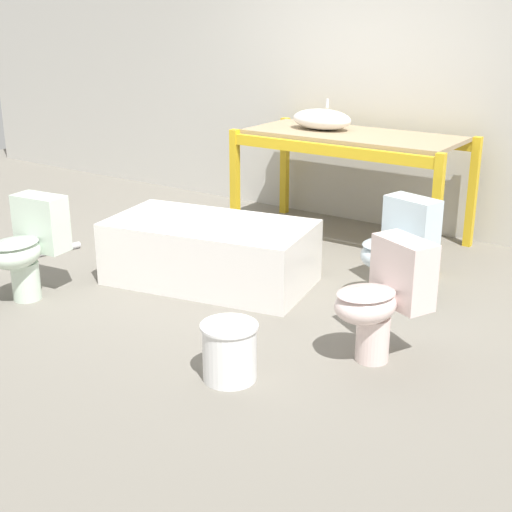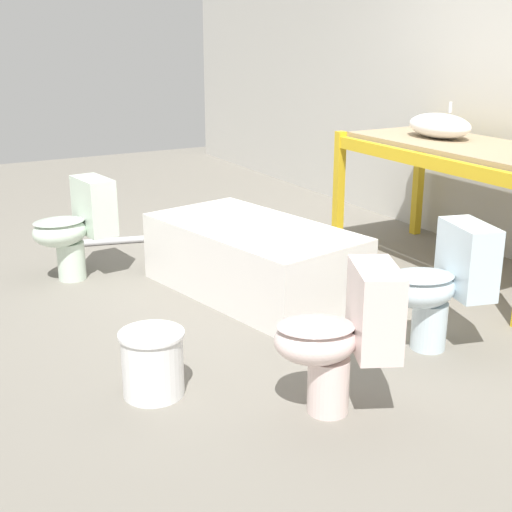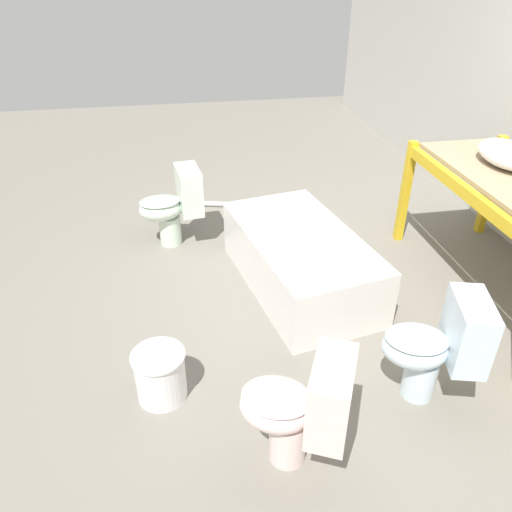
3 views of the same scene
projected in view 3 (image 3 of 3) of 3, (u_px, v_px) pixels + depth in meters
ground_plane at (338, 289)px, 4.09m from camera, size 12.00×12.00×0.00m
sink_basin at (507, 154)px, 3.77m from camera, size 0.56×0.34×0.26m
bathtub_main at (300, 256)px, 4.00m from camera, size 1.64×1.07×0.48m
toilet_near at (174, 204)px, 4.54m from camera, size 0.41×0.60×0.72m
toilet_far at (301, 407)px, 2.53m from camera, size 0.55×0.66×0.72m
toilet_extra at (438, 345)px, 2.92m from camera, size 0.48×0.63×0.72m
bucket_white at (160, 374)px, 3.03m from camera, size 0.33×0.33×0.33m
loose_pipe at (229, 204)px, 5.37m from camera, size 0.25×0.77×0.06m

